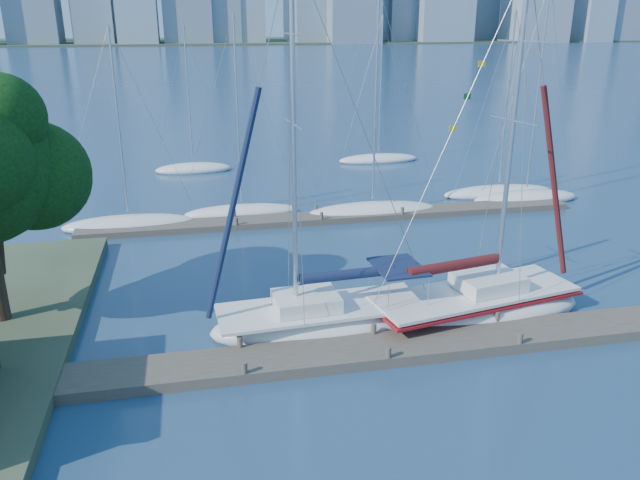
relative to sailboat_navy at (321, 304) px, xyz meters
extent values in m
plane|color=navy|center=(1.71, -2.32, -1.13)|extent=(700.00, 700.00, 0.00)
cube|color=#493F35|center=(1.71, -2.32, -0.93)|extent=(26.00, 2.00, 0.40)
cube|color=#493F35|center=(3.71, 13.68, -0.95)|extent=(30.00, 1.80, 0.36)
cube|color=#38472D|center=(1.71, 317.68, -1.13)|extent=(800.00, 100.00, 1.50)
sphere|color=black|center=(-10.46, 3.57, 4.75)|extent=(4.19, 4.19, 4.19)
sphere|color=black|center=(-10.97, 2.19, 7.17)|extent=(3.13, 3.13, 3.13)
ellipsoid|color=white|center=(0.00, 0.00, -0.87)|extent=(8.85, 3.37, 1.52)
cube|color=white|center=(0.00, 0.00, -0.16)|extent=(8.19, 3.11, 0.12)
cube|color=white|center=(-0.60, -0.04, 0.19)|extent=(2.55, 2.00, 0.56)
cylinder|color=silver|center=(-1.01, -0.06, 6.33)|extent=(0.18, 0.18, 12.88)
cylinder|color=silver|center=(1.04, 0.06, 1.01)|extent=(4.11, 0.35, 0.10)
cylinder|color=#111B39|center=(1.04, 0.06, 1.11)|extent=(3.80, 0.64, 0.41)
cube|color=#111B39|center=(3.12, 0.19, 1.21)|extent=(1.97, 2.53, 0.08)
ellipsoid|color=white|center=(6.35, -0.04, -0.86)|extent=(9.66, 4.73, 1.62)
cube|color=white|center=(6.35, -0.04, -0.10)|extent=(8.95, 4.36, 0.13)
cube|color=white|center=(6.99, 0.08, 0.28)|extent=(2.92, 2.43, 0.60)
cylinder|color=silver|center=(7.41, 0.17, 6.17)|extent=(0.19, 0.19, 12.42)
cylinder|color=silver|center=(5.26, -0.25, 1.15)|extent=(4.32, 0.94, 0.11)
cylinder|color=#470F14|center=(5.26, -0.25, 1.26)|extent=(4.04, 1.19, 0.43)
cube|color=maroon|center=(6.35, -0.04, -0.28)|extent=(9.16, 4.52, 0.11)
ellipsoid|color=white|center=(-8.37, 14.64, -0.93)|extent=(7.92, 4.22, 1.09)
cylinder|color=silver|center=(-8.37, 14.64, 4.97)|extent=(0.12, 0.12, 10.20)
ellipsoid|color=white|center=(-1.73, 15.83, -0.95)|extent=(7.38, 3.35, 0.96)
cylinder|color=silver|center=(-1.73, 15.83, 5.21)|extent=(0.10, 0.10, 10.92)
ellipsoid|color=white|center=(6.24, 14.23, -0.92)|extent=(8.32, 2.42, 1.16)
cylinder|color=silver|center=(6.24, 14.23, 5.98)|extent=(0.13, 0.13, 12.11)
ellipsoid|color=white|center=(16.01, 16.82, -0.94)|extent=(8.20, 4.37, 1.03)
cylinder|color=silver|center=(16.01, 16.82, 5.37)|extent=(0.11, 0.11, 11.12)
ellipsoid|color=white|center=(17.10, 15.05, -0.93)|extent=(7.68, 3.79, 1.09)
cylinder|color=silver|center=(17.10, 15.05, 6.23)|extent=(0.12, 0.12, 12.72)
ellipsoid|color=white|center=(-4.49, 28.28, -0.94)|extent=(6.30, 4.21, 1.04)
cylinder|color=silver|center=(-4.49, 28.28, 4.90)|extent=(0.11, 0.11, 10.18)
ellipsoid|color=white|center=(11.00, 28.78, -0.95)|extent=(7.16, 3.58, 0.99)
cylinder|color=silver|center=(11.00, 28.78, 5.23)|extent=(0.11, 0.11, 10.92)
cube|color=#8791A2|center=(-45.84, 307.10, 17.15)|extent=(13.44, 17.61, 36.55)
cube|color=slate|center=(-2.51, 284.36, 15.76)|extent=(21.46, 16.86, 33.78)
cube|color=#8791A2|center=(165.79, 276.61, 18.16)|extent=(25.73, 23.94, 38.57)
cube|color=gray|center=(196.20, 276.73, 17.07)|extent=(14.75, 21.38, 36.40)
camera|label=1|loc=(-4.50, -21.42, 10.45)|focal=35.00mm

